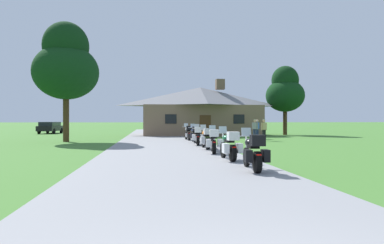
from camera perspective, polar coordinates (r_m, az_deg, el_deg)
The scene contains 16 objects.
ground_plane at distance 22.34m, azimuth -4.40°, elevation -3.84°, with size 500.00×500.00×0.00m, color #42752D.
asphalt_driveway at distance 20.35m, azimuth -4.17°, elevation -4.16°, with size 6.40×80.00×0.06m, color gray.
motorcycle_black_nearest_to_camera at distance 11.00m, azimuth 9.86°, elevation -4.93°, with size 0.78×2.08×1.30m.
motorcycle_green_second_in_row at distance 13.73m, azimuth 6.04°, elevation -3.89°, with size 0.76×2.08×1.30m.
motorcycle_green_third_in_row at distance 16.64m, azimuth 3.49°, elevation -3.15°, with size 0.88×2.08×1.30m.
motorcycle_orange_fourth_in_row at distance 19.12m, azimuth 2.31°, elevation -2.71°, with size 0.72×2.08×1.30m.
motorcycle_orange_fifth_in_row at distance 22.00m, azimuth 0.92°, elevation -2.31°, with size 0.82×2.08×1.30m.
motorcycle_blue_sixth_in_row at distance 24.69m, azimuth 0.40°, elevation -2.03°, with size 0.72×2.08×1.30m.
motorcycle_silver_farthest_in_row at distance 27.50m, azimuth -0.67°, elevation -1.77°, with size 0.66×2.08×1.30m.
stone_lodge at distance 37.89m, azimuth 1.34°, elevation 1.85°, with size 12.71×7.36×6.03m.
bystander_gray_shirt_near_lodge at distance 30.47m, azimuth 10.13°, elevation -0.95°, with size 0.44×0.40×1.69m.
bystander_blue_shirt_beside_signpost at distance 31.08m, azimuth 10.50°, elevation -0.96°, with size 0.40×0.44×1.67m.
bystander_tan_shirt_by_tree at distance 28.15m, azimuth 11.54°, elevation -1.06°, with size 0.51×0.35×1.69m.
tree_left_near at distance 28.26m, azimuth -19.66°, elevation 8.72°, with size 4.81×4.81×8.93m.
tree_right_of_lodge at distance 40.12m, azimuth 14.78°, elevation 4.83°, with size 4.19×4.19×7.55m.
parked_black_suv_far_left at distance 46.28m, azimuth -21.87°, elevation -0.76°, with size 2.12×4.70×1.40m.
Camera 1 is at (-0.91, -2.27, 1.61)m, focal length 33.08 mm.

